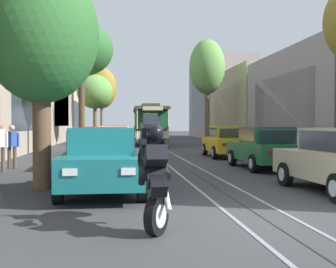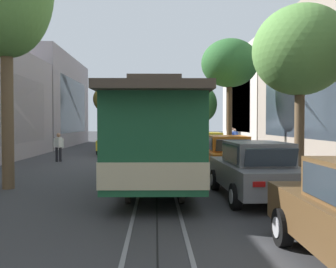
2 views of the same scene
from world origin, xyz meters
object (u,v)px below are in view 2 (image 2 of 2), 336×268
at_px(parked_car_green_second_right, 122,138).
at_px(street_tree_kerb_left_second, 230,64).
at_px(pedestrian_crossing_far, 235,137).
at_px(fire_hydrant, 106,142).
at_px(parked_car_red_second_left, 191,138).
at_px(street_tree_kerb_left_near, 202,104).
at_px(parked_car_yellow_fourth_left, 207,146).
at_px(street_tree_kerb_left_mid, 300,51).
at_px(pedestrian_on_right_pavement, 59,146).
at_px(parked_car_white_mid_left, 195,142).
at_px(parked_car_teal_near_left, 185,136).
at_px(pedestrian_on_left_pavement, 233,136).
at_px(motorcycle_with_rider, 174,133).
at_px(parked_car_beige_near_right, 128,136).
at_px(parked_car_orange_fifth_left, 226,155).
at_px(cable_car_trolley, 157,137).
at_px(parked_car_yellow_mid_right, 114,142).
at_px(street_tree_kerb_right_near, 109,100).
at_px(parked_car_grey_sixth_left, 255,170).

xyz_separation_m(parked_car_green_second_right, street_tree_kerb_left_second, (-7.51, 8.83, 4.99)).
distance_m(pedestrian_crossing_far, fire_hydrant, 11.14).
xyz_separation_m(parked_car_red_second_left, street_tree_kerb_left_near, (-1.49, -4.40, 3.14)).
height_order(parked_car_yellow_fourth_left, street_tree_kerb_left_near, street_tree_kerb_left_near).
relative_size(street_tree_kerb_left_mid, pedestrian_on_right_pavement, 3.68).
distance_m(pedestrian_on_right_pavement, fire_hydrant, 12.43).
bearing_deg(parked_car_red_second_left, parked_car_white_mid_left, 87.44).
xyz_separation_m(parked_car_teal_near_left, parked_car_green_second_right, (5.88, 5.29, 0.00)).
bearing_deg(parked_car_white_mid_left, pedestrian_on_left_pavement, -123.50).
bearing_deg(parked_car_red_second_left, street_tree_kerb_left_mid, 94.00).
relative_size(motorcycle_with_rider, fire_hydrant, 2.20).
xyz_separation_m(parked_car_beige_near_right, parked_car_green_second_right, (0.07, 5.95, 0.00)).
height_order(parked_car_teal_near_left, pedestrian_on_right_pavement, parked_car_teal_near_left).
bearing_deg(parked_car_orange_fifth_left, parked_car_white_mid_left, -89.33).
distance_m(parked_car_teal_near_left, pedestrian_on_right_pavement, 18.69).
distance_m(motorcycle_with_rider, pedestrian_crossing_far, 11.29).
relative_size(parked_car_white_mid_left, street_tree_kerb_left_near, 0.76).
xyz_separation_m(parked_car_red_second_left, cable_car_trolley, (3.02, 20.12, 0.86)).
bearing_deg(parked_car_green_second_right, pedestrian_crossing_far, 172.86).
bearing_deg(pedestrian_crossing_far, parked_car_white_mid_left, 50.49).
bearing_deg(parked_car_beige_near_right, parked_car_orange_fifth_left, 104.25).
height_order(parked_car_white_mid_left, pedestrian_on_right_pavement, parked_car_white_mid_left).
height_order(parked_car_yellow_mid_right, street_tree_kerb_left_mid, street_tree_kerb_left_mid).
height_order(parked_car_teal_near_left, parked_car_yellow_mid_right, same).
bearing_deg(street_tree_kerb_left_near, street_tree_kerb_right_near, -2.69).
height_order(cable_car_trolley, motorcycle_with_rider, cable_car_trolley).
bearing_deg(parked_car_orange_fifth_left, cable_car_trolley, 50.05).
bearing_deg(fire_hydrant, parked_car_orange_fifth_left, 112.42).
bearing_deg(street_tree_kerb_left_mid, street_tree_kerb_left_second, -90.61).
distance_m(parked_car_yellow_fourth_left, parked_car_grey_sixth_left, 10.78).
xyz_separation_m(parked_car_beige_near_right, pedestrian_on_right_pavement, (2.47, 17.42, 0.08)).
xyz_separation_m(pedestrian_on_left_pavement, pedestrian_crossing_far, (0.10, 1.29, -0.05)).
xyz_separation_m(parked_car_grey_sixth_left, parked_car_green_second_right, (5.68, -21.66, 0.00)).
relative_size(street_tree_kerb_right_near, motorcycle_with_rider, 3.18).
bearing_deg(parked_car_beige_near_right, motorcycle_with_rider, -146.76).
height_order(street_tree_kerb_right_near, cable_car_trolley, street_tree_kerb_right_near).
xyz_separation_m(parked_car_teal_near_left, pedestrian_on_left_pavement, (-3.71, 5.19, 0.18)).
bearing_deg(pedestrian_on_right_pavement, parked_car_white_mid_left, -144.98).
bearing_deg(parked_car_beige_near_right, parked_car_grey_sixth_left, 101.48).
bearing_deg(pedestrian_on_right_pavement, parked_car_grey_sixth_left, 128.40).
xyz_separation_m(parked_car_red_second_left, parked_car_orange_fifth_left, (0.13, 16.68, 0.00)).
xyz_separation_m(street_tree_kerb_right_near, cable_car_trolley, (-4.58, 24.94, -2.73)).
bearing_deg(street_tree_kerb_left_second, parked_car_green_second_right, -49.64).
bearing_deg(street_tree_kerb_left_mid, motorcycle_with_rider, -85.27).
relative_size(parked_car_beige_near_right, parked_car_green_second_right, 1.01).
bearing_deg(street_tree_kerb_right_near, parked_car_orange_fifth_left, 109.13).
bearing_deg(parked_car_yellow_mid_right, parked_car_teal_near_left, -117.74).
bearing_deg(parked_car_teal_near_left, parked_car_green_second_right, 41.94).
bearing_deg(parked_car_beige_near_right, street_tree_kerb_right_near, 33.14).
distance_m(parked_car_yellow_fourth_left, parked_car_beige_near_right, 17.79).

